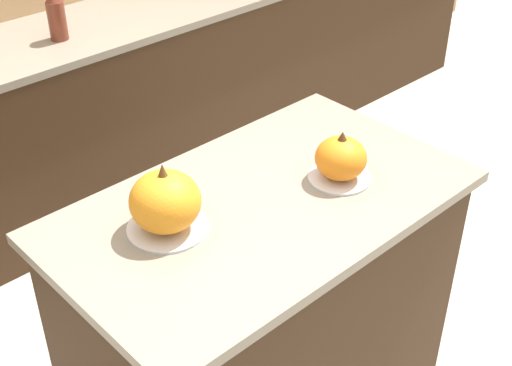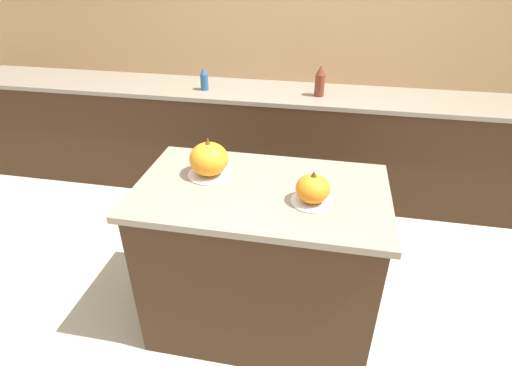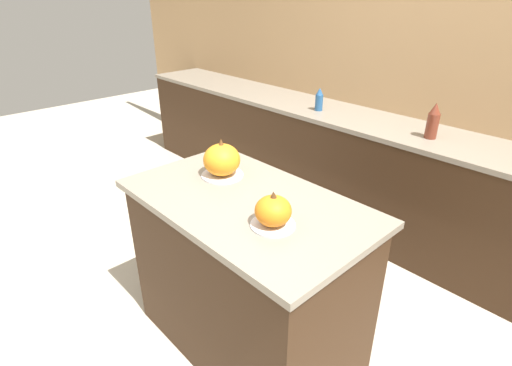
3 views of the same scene
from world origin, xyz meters
name	(u,v)px [view 2 (image 2 of 3)]	position (x,y,z in m)	size (l,w,h in m)	color
ground_plane	(260,319)	(0.00, 0.00, 0.00)	(12.00, 12.00, 0.00)	#BCB29E
wall_back	(301,44)	(0.00, 1.89, 1.25)	(8.00, 0.06, 2.50)	tan
kitchen_island	(260,261)	(0.00, 0.00, 0.47)	(1.25, 0.74, 0.94)	#382314
back_counter	(292,144)	(0.00, 1.56, 0.47)	(6.00, 0.60, 0.93)	#382314
pumpkin_cake_left	(209,160)	(-0.29, 0.08, 1.03)	(0.23, 0.23, 0.21)	silver
pumpkin_cake_right	(313,190)	(0.25, -0.07, 1.01)	(0.20, 0.20, 0.17)	silver
bottle_tall	(320,81)	(0.20, 1.50, 1.05)	(0.08, 0.08, 0.24)	maroon
bottle_short	(204,79)	(-0.75, 1.48, 1.02)	(0.06, 0.06, 0.19)	#235184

